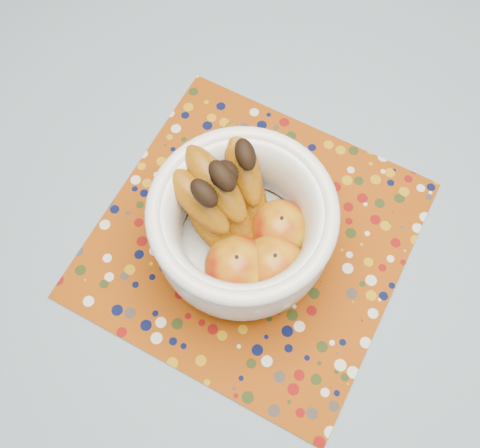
{
  "coord_description": "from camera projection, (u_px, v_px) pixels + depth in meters",
  "views": [
    {
      "loc": [
        -0.23,
        -0.3,
        1.55
      ],
      "look_at": [
        -0.06,
        -0.08,
        0.85
      ],
      "focal_mm": 42.0,
      "sensor_mm": 36.0,
      "label": 1
    }
  ],
  "objects": [
    {
      "name": "tablecloth",
      "position": [
        237.0,
        188.0,
        0.87
      ],
      "size": [
        1.32,
        1.32,
        0.01
      ],
      "primitive_type": "cube",
      "color": "slate",
      "rests_on": "table"
    },
    {
      "name": "placemat",
      "position": [
        252.0,
        239.0,
        0.84
      ],
      "size": [
        0.57,
        0.57,
        0.0
      ],
      "primitive_type": "cube",
      "rotation": [
        0.0,
        0.0,
        0.41
      ],
      "color": "#843507",
      "rests_on": "tablecloth"
    },
    {
      "name": "fruit_bowl",
      "position": [
        241.0,
        221.0,
        0.75
      ],
      "size": [
        0.24,
        0.25,
        0.2
      ],
      "color": "white",
      "rests_on": "placemat"
    },
    {
      "name": "table",
      "position": [
        238.0,
        209.0,
        0.95
      ],
      "size": [
        1.2,
        1.2,
        0.75
      ],
      "color": "brown",
      "rests_on": "ground"
    }
  ]
}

